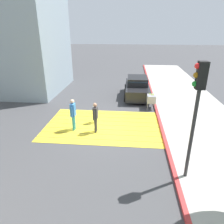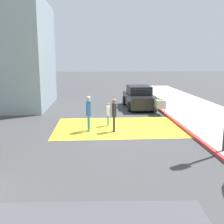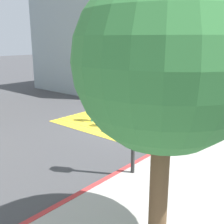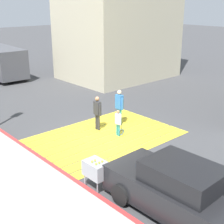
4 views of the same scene
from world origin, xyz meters
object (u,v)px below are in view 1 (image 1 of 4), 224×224
pedestrian_child_with_racket (95,112)px  tennis_ball_cart (151,99)px  pedestrian_adult_lead (73,112)px  pedestrian_adult_trailing (95,116)px  traffic_light_corner (197,100)px  car_parked_near_curb (137,88)px

pedestrian_child_with_racket → tennis_ball_cart: bearing=-142.3°
pedestrian_adult_lead → pedestrian_adult_trailing: size_ratio=1.07×
pedestrian_adult_trailing → pedestrian_child_with_racket: 1.21m
tennis_ball_cart → pedestrian_child_with_racket: pedestrian_child_with_racket is taller
traffic_light_corner → pedestrian_adult_lead: 6.45m
tennis_ball_cart → pedestrian_adult_lead: (4.38, 3.62, 0.31)m
traffic_light_corner → tennis_ball_cart: size_ratio=4.17×
car_parked_near_curb → pedestrian_adult_lead: 7.05m
tennis_ball_cart → pedestrian_child_with_racket: size_ratio=0.83×
pedestrian_adult_trailing → pedestrian_child_with_racket: (0.23, -1.16, -0.26)m
car_parked_near_curb → pedestrian_child_with_racket: size_ratio=3.54×
car_parked_near_curb → pedestrian_child_with_racket: 5.70m
tennis_ball_cart → pedestrian_child_with_racket: (3.39, 2.62, -0.01)m
car_parked_near_curb → tennis_ball_cart: 2.66m
car_parked_near_curb → traffic_light_corner: size_ratio=1.02×
car_parked_near_curb → traffic_light_corner: (-1.58, 9.57, 2.30)m
car_parked_near_curb → traffic_light_corner: 9.97m
pedestrian_adult_trailing → car_parked_near_curb: bearing=-109.8°
tennis_ball_cart → car_parked_near_curb: bearing=-70.2°
pedestrian_adult_trailing → traffic_light_corner: bearing=139.4°
traffic_light_corner → tennis_ball_cart: bearing=-84.5°
traffic_light_corner → pedestrian_adult_trailing: traffic_light_corner is taller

